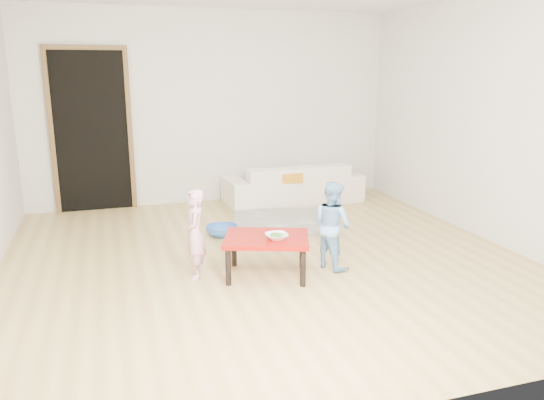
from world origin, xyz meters
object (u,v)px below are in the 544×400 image
red_table (267,256)px  child_blue (332,225)px  basin (222,231)px  bowl (277,236)px  child_pink (195,234)px  sofa (293,183)px

red_table → child_blue: 0.69m
red_table → basin: 1.29m
bowl → basin: bearing=98.5°
red_table → child_blue: bearing=2.6°
bowl → child_pink: child_pink is taller
sofa → basin: 1.75m
red_table → bowl: size_ratio=3.75×
child_pink → basin: size_ratio=2.25×
red_table → bowl: bearing=-56.1°
child_blue → basin: child_blue is taller
bowl → child_blue: 0.60m
child_pink → child_blue: (1.27, -0.14, 0.01)m
sofa → child_pink: 2.89m
bowl → child_blue: (0.59, 0.12, 0.02)m
bowl → child_pink: 0.73m
red_table → child_pink: size_ratio=0.92×
sofa → child_pink: size_ratio=2.34×
red_table → bowl: (0.06, -0.09, 0.21)m
basin → sofa: bearing=43.1°
child_pink → child_blue: bearing=92.7°
sofa → red_table: (-1.13, -2.46, -0.09)m
sofa → basin: (-1.27, -1.19, -0.22)m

